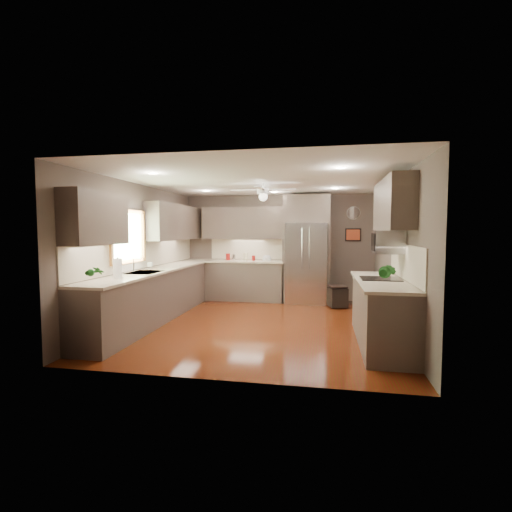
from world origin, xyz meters
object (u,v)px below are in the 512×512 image
(soap_bottle, at_px, (151,264))
(bowl, at_px, (267,260))
(canister_b, at_px, (234,257))
(refrigerator, at_px, (307,251))
(paper_towel, at_px, (118,269))
(potted_plant_right, at_px, (387,272))
(canister_c, at_px, (246,257))
(canister_d, at_px, (254,258))
(canister_a, at_px, (228,257))
(potted_plant_left, at_px, (94,272))
(microwave, at_px, (388,242))
(stool, at_px, (338,297))

(soap_bottle, bearing_deg, bowl, 49.31)
(canister_b, xyz_separation_m, refrigerator, (1.74, -0.09, 0.18))
(soap_bottle, xyz_separation_m, bowl, (1.86, 2.16, -0.06))
(bowl, xyz_separation_m, paper_towel, (-1.72, -3.50, 0.11))
(potted_plant_right, bearing_deg, canister_c, 125.89)
(potted_plant_right, bearing_deg, canister_b, 128.76)
(bowl, bearing_deg, canister_b, 176.13)
(canister_d, bearing_deg, canister_a, 177.57)
(canister_a, xyz_separation_m, canister_b, (0.13, 0.02, -0.01))
(refrigerator, height_order, paper_towel, refrigerator)
(soap_bottle, distance_m, potted_plant_left, 1.93)
(canister_a, bearing_deg, canister_b, 10.13)
(canister_c, relative_size, bowl, 0.85)
(canister_d, distance_m, soap_bottle, 2.65)
(canister_b, relative_size, microwave, 0.26)
(soap_bottle, bearing_deg, canister_a, 67.50)
(canister_b, relative_size, paper_towel, 0.43)
(refrigerator, bearing_deg, canister_b, 176.95)
(soap_bottle, height_order, potted_plant_left, potted_plant_left)
(canister_b, distance_m, refrigerator, 1.75)
(canister_a, height_order, canister_b, canister_a)
(canister_a, xyz_separation_m, refrigerator, (1.87, -0.07, 0.17))
(canister_a, xyz_separation_m, stool, (2.56, -0.55, -0.78))
(stool, bearing_deg, canister_d, 164.89)
(canister_c, xyz_separation_m, soap_bottle, (-1.34, -2.20, -0.00))
(refrigerator, bearing_deg, potted_plant_right, -71.42)
(canister_c, distance_m, paper_towel, 3.75)
(canister_b, distance_m, stool, 2.61)
(canister_a, relative_size, refrigerator, 0.06)
(canister_a, xyz_separation_m, bowl, (0.95, -0.03, -0.05))
(soap_bottle, bearing_deg, potted_plant_right, -19.90)
(canister_b, height_order, potted_plant_left, potted_plant_left)
(canister_c, xyz_separation_m, potted_plant_left, (-1.20, -4.13, 0.07))
(stool, bearing_deg, microwave, -74.10)
(canister_c, bearing_deg, canister_d, -11.58)
(stool, bearing_deg, canister_a, 167.92)
(canister_c, distance_m, canister_d, 0.21)
(canister_c, xyz_separation_m, stool, (2.13, -0.56, -0.79))
(potted_plant_left, bearing_deg, canister_a, 79.41)
(bowl, bearing_deg, potted_plant_right, -59.52)
(canister_a, relative_size, soap_bottle, 0.93)
(canister_d, xyz_separation_m, potted_plant_right, (2.44, -3.60, 0.12))
(soap_bottle, height_order, microwave, microwave)
(canister_b, xyz_separation_m, stool, (2.43, -0.57, -0.77))
(canister_c, distance_m, bowl, 0.52)
(soap_bottle, distance_m, paper_towel, 1.35)
(canister_b, distance_m, potted_plant_left, 4.24)
(canister_d, relative_size, soap_bottle, 0.71)
(canister_a, relative_size, potted_plant_right, 0.44)
(soap_bottle, relative_size, bowl, 0.82)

